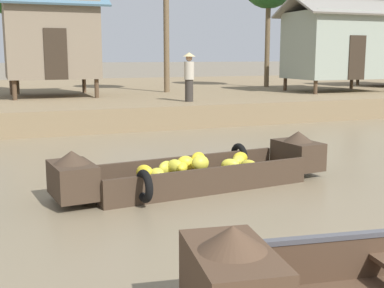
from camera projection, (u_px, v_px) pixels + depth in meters
ground_plane at (170, 145)px, 13.20m from camera, size 300.00×300.00×0.00m
riverbank_strip at (87, 96)px, 24.56m from camera, size 160.00×20.00×0.73m
banana_boat at (198, 171)px, 8.93m from camera, size 5.11×2.11×0.85m
stilt_house_left at (50, 38)px, 19.28m from camera, size 3.99×3.67×4.40m
stilt_house_mid_left at (337, 44)px, 21.99m from camera, size 4.73×3.20×4.12m
vendor_person at (189, 74)px, 17.20m from camera, size 0.44×0.44×1.66m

